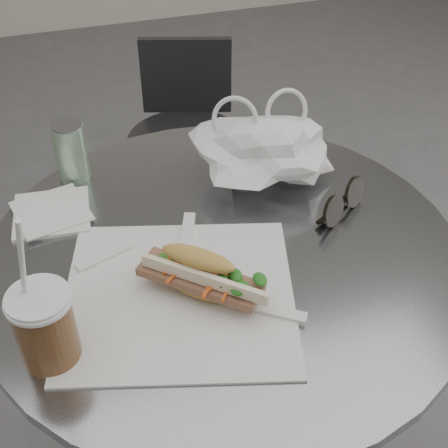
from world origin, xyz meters
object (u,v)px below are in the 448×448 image
object	(u,v)px
cafe_table	(223,359)
drink_can	(71,151)
banh_mi	(200,275)
iced_coffee	(45,326)
chair_far	(188,166)
sunglasses	(342,203)

from	to	relation	value
cafe_table	drink_can	world-z (taller)	drink_can
banh_mi	iced_coffee	xyz separation A→B (m)	(-0.22, -0.05, 0.02)
iced_coffee	drink_can	size ratio (longest dim) A/B	2.22
chair_far	drink_can	bearing A→B (deg)	76.15
banh_mi	cafe_table	bearing A→B (deg)	94.97
banh_mi	iced_coffee	world-z (taller)	iced_coffee
chair_far	sunglasses	xyz separation A→B (m)	(0.07, -0.84, 0.47)
cafe_table	iced_coffee	world-z (taller)	iced_coffee
chair_far	iced_coffee	xyz separation A→B (m)	(-0.43, -1.00, 0.50)
chair_far	sunglasses	size ratio (longest dim) A/B	5.79
iced_coffee	cafe_table	bearing A→B (deg)	25.47
drink_can	banh_mi	bearing A→B (deg)	-68.40
cafe_table	banh_mi	xyz separation A→B (m)	(-0.06, -0.08, 0.31)
cafe_table	iced_coffee	xyz separation A→B (m)	(-0.28, -0.13, 0.33)
banh_mi	drink_can	size ratio (longest dim) A/B	2.03
chair_far	banh_mi	size ratio (longest dim) A/B	2.97
cafe_table	chair_far	world-z (taller)	cafe_table
iced_coffee	drink_can	distance (m)	0.41
cafe_table	iced_coffee	size ratio (longest dim) A/B	3.14
cafe_table	drink_can	size ratio (longest dim) A/B	6.98
iced_coffee	drink_can	world-z (taller)	iced_coffee
cafe_table	sunglasses	bearing A→B (deg)	8.01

